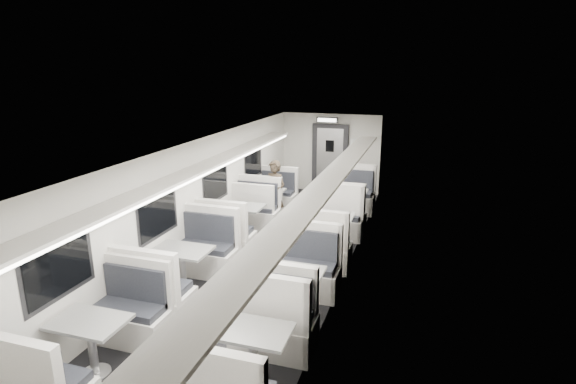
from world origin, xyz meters
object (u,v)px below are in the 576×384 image
Objects in this scene: booth_right_d at (254,357)px; passenger at (275,194)px; booth_left_c at (183,271)px; booth_right_b at (330,232)px; booth_left_a at (267,203)px; exit_sign at (327,120)px; booth_left_b at (242,223)px; vestibule_door at (330,159)px; booth_right_a at (346,206)px; booth_left_d at (92,347)px; booth_right_c at (292,294)px.

passenger reaches higher than booth_right_d.
booth_left_c reaches higher than booth_right_b.
booth_left_a is 3.20m from exit_sign.
booth_left_c reaches higher than booth_left_a.
booth_left_b is 4.54m from exit_sign.
booth_left_c is 7.16m from vestibule_door.
passenger reaches higher than booth_left_b.
exit_sign is at bearing 115.24° from booth_right_a.
exit_sign reaches higher than booth_right_a.
booth_right_a is at bearing 90.00° from booth_right_b.
vestibule_door is (1.00, 9.27, 0.64)m from booth_left_d.
passenger is 0.77× the size of vestibule_door.
booth_right_c is (0.00, -4.65, -0.01)m from booth_right_a.
exit_sign reaches higher than booth_right_c.
passenger is at bearing 112.61° from booth_right_c.
booth_left_a is at bearing 90.00° from booth_left_c.
booth_right_b is at bearing 90.00° from booth_right_d.
booth_left_a is 0.92× the size of booth_right_c.
booth_right_a is 4.65m from booth_right_c.
booth_left_b is at bearing -102.50° from vestibule_door.
booth_right_c is 7.35m from vestibule_door.
booth_left_a is 6.41m from booth_left_d.
booth_left_a is 0.96× the size of booth_left_d.
passenger is (0.38, 5.92, 0.41)m from booth_left_d.
booth_right_d is at bearing 12.10° from booth_left_d.
exit_sign reaches higher than booth_left_a.
booth_left_a is at bearing 108.49° from booth_right_d.
vestibule_door is at bearing 110.97° from booth_right_a.
booth_right_d is at bearing -54.88° from passenger.
booth_right_d is at bearing -90.00° from booth_right_a.
exit_sign is (1.00, 2.38, 1.90)m from booth_left_a.
passenger reaches higher than booth_right_a.
booth_left_c is (0.00, -2.56, 0.01)m from booth_left_b.
booth_right_c is (2.00, -4.39, 0.03)m from booth_left_a.
booth_right_a reaches higher than booth_right_d.
vestibule_door is at bearing 90.00° from exit_sign.
booth_left_c is at bearing -98.05° from vestibule_door.
exit_sign is at bearing 96.82° from booth_right_d.
vestibule_door reaches higher than booth_left_b.
exit_sign is (1.00, 6.58, 1.86)m from booth_left_c.
booth_left_c is 3.27m from booth_right_b.
vestibule_door is at bearing 81.95° from booth_left_c.
booth_right_d is at bearing -83.55° from vestibule_door.
booth_left_a is at bearing 90.00° from booth_left_b.
vestibule_door is (-1.00, 8.85, 0.64)m from booth_right_d.
booth_left_b is 1.11× the size of vestibule_door.
booth_left_c is 1.00× the size of booth_right_a.
booth_right_d is at bearing -41.67° from booth_left_c.
booth_left_a is 2.02m from booth_right_a.
booth_right_c is at bearing -90.00° from booth_right_a.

